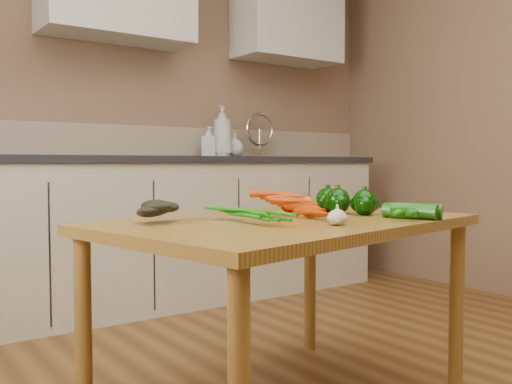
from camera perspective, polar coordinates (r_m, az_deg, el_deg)
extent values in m
cube|color=#8F6F56|center=(3.78, -13.24, 9.55)|extent=(4.00, 0.02, 2.60)
cube|color=tan|center=(3.75, -12.96, -1.87)|extent=(3.98, 0.03, 1.10)
cube|color=beige|center=(3.58, -8.15, -3.99)|extent=(2.80, 0.60, 0.86)
cube|color=#2A2B30|center=(3.55, -8.20, 3.24)|extent=(2.84, 0.64, 0.04)
cube|color=#99999E|center=(3.97, 1.91, 2.66)|extent=(0.55, 0.42, 0.10)
cylinder|color=silver|center=(4.12, 0.39, 5.18)|extent=(0.02, 0.02, 0.24)
cube|color=silver|center=(4.35, 3.22, 17.48)|extent=(0.80, 0.35, 0.70)
cube|color=olive|center=(1.95, 3.08, -3.23)|extent=(1.38, 1.02, 0.04)
cylinder|color=olive|center=(2.30, 19.42, -10.91)|extent=(0.05, 0.05, 0.63)
cylinder|color=olive|center=(1.92, -16.88, -13.64)|extent=(0.05, 0.05, 0.63)
cylinder|color=olive|center=(2.66, 5.42, -8.88)|extent=(0.05, 0.05, 0.63)
imported|color=silver|center=(3.82, -3.39, 6.11)|extent=(0.18, 0.18, 0.34)
imported|color=silver|center=(3.79, -4.77, 5.05)|extent=(0.13, 0.12, 0.20)
imported|color=silver|center=(3.90, -2.20, 4.76)|extent=(0.17, 0.17, 0.17)
ellipsoid|color=silver|center=(1.76, 8.13, -2.52)|extent=(0.06, 0.06, 0.05)
sphere|color=black|center=(2.17, 8.18, -0.90)|extent=(0.09, 0.09, 0.09)
sphere|color=black|center=(2.24, 7.19, -0.79)|extent=(0.09, 0.09, 0.09)
sphere|color=black|center=(2.12, 10.81, -1.06)|extent=(0.09, 0.09, 0.09)
ellipsoid|color=#930A02|center=(2.17, 3.34, -1.28)|extent=(0.07, 0.07, 0.06)
ellipsoid|color=#DA6905|center=(2.26, 4.12, -1.18)|extent=(0.06, 0.06, 0.06)
ellipsoid|color=#DA6905|center=(2.31, 5.13, -1.11)|extent=(0.06, 0.06, 0.06)
cylinder|color=#0F4C08|center=(2.02, 15.18, -1.86)|extent=(0.10, 0.20, 0.05)
cylinder|color=#0F4C08|center=(2.02, 15.76, -1.83)|extent=(0.13, 0.17, 0.05)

